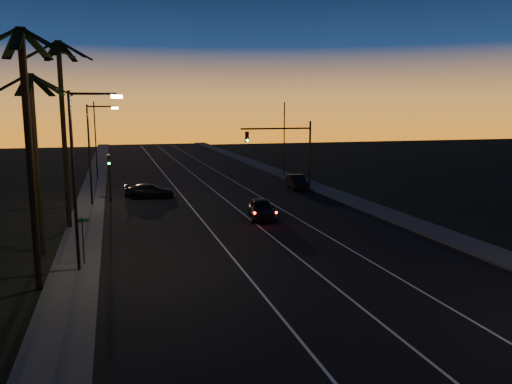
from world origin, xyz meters
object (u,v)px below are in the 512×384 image
object	(u,v)px
right_car	(297,182)
cross_car	(149,191)
lead_car	(262,209)
signal_mast	(287,144)

from	to	relation	value
right_car	cross_car	world-z (taller)	right_car
lead_car	right_car	size ratio (longest dim) A/B	1.14
signal_mast	right_car	xyz separation A→B (m)	(1.86, 2.16, -4.05)
right_car	cross_car	size ratio (longest dim) A/B	0.95
lead_car	right_car	distance (m)	14.82
signal_mast	right_car	world-z (taller)	signal_mast
lead_car	right_car	xyz separation A→B (m)	(7.60, 12.72, -0.04)
right_car	signal_mast	bearing A→B (deg)	-130.75
signal_mast	cross_car	size ratio (longest dim) A/B	1.49
lead_car	cross_car	xyz separation A→B (m)	(-7.44, 11.26, -0.10)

